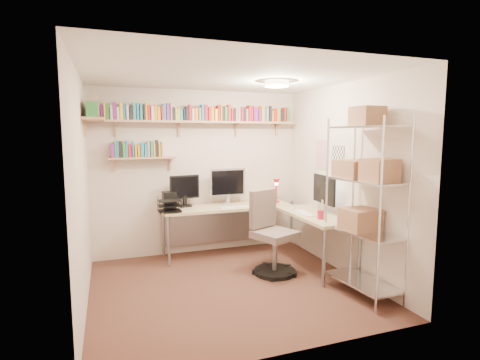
# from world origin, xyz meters

# --- Properties ---
(ground) EXTENTS (3.20, 3.20, 0.00)m
(ground) POSITION_xyz_m (0.00, 0.00, 0.00)
(ground) COLOR #472A1E
(ground) RESTS_ON ground
(room_shell) EXTENTS (3.24, 3.04, 2.52)m
(room_shell) POSITION_xyz_m (0.00, 0.00, 1.55)
(room_shell) COLOR beige
(room_shell) RESTS_ON ground
(wall_shelves) EXTENTS (3.12, 1.09, 0.80)m
(wall_shelves) POSITION_xyz_m (-0.42, 1.30, 2.03)
(wall_shelves) COLOR tan
(wall_shelves) RESTS_ON ground
(corner_desk) EXTENTS (2.34, 1.93, 1.32)m
(corner_desk) POSITION_xyz_m (0.49, 0.93, 0.75)
(corner_desk) COLOR tan
(corner_desk) RESTS_ON ground
(office_chair) EXTENTS (0.64, 0.64, 1.10)m
(office_chair) POSITION_xyz_m (0.68, 0.26, 0.46)
(office_chair) COLOR black
(office_chair) RESTS_ON ground
(wire_rack) EXTENTS (0.50, 0.91, 2.14)m
(wire_rack) POSITION_xyz_m (1.36, -0.72, 1.29)
(wire_rack) COLOR silver
(wire_rack) RESTS_ON ground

